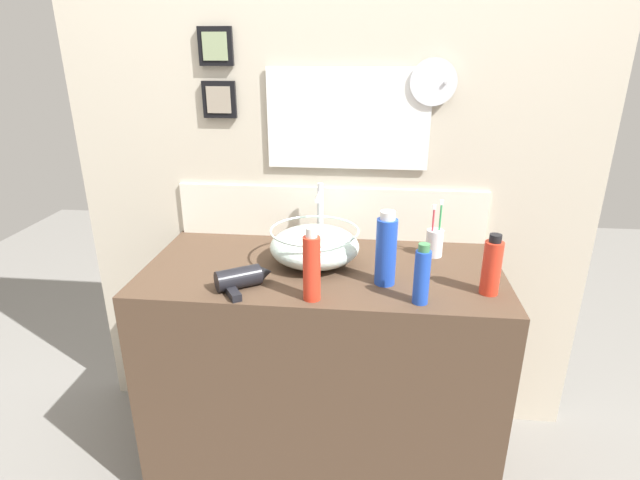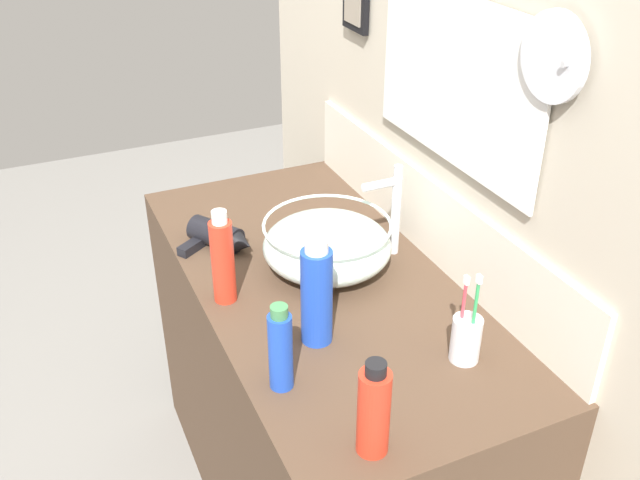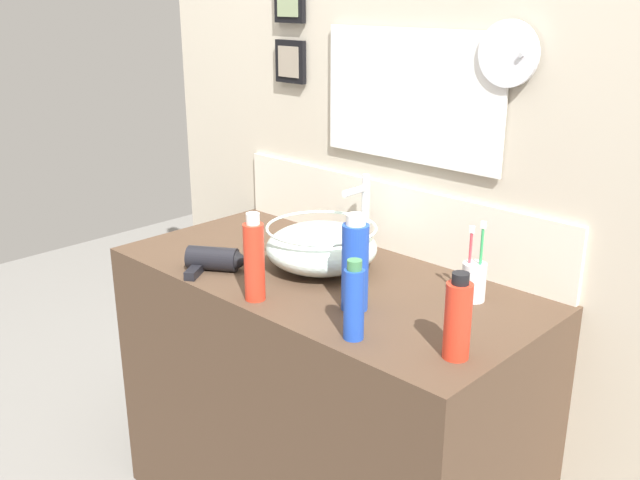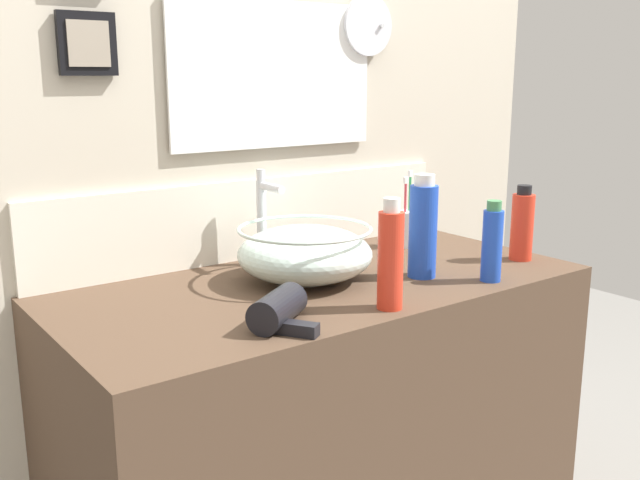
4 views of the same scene
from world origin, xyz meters
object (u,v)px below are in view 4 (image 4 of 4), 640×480
(hair_drier, at_px, (282,307))
(toothbrush_cup, at_px, (406,228))
(lotion_bottle, at_px, (522,225))
(faucet, at_px, (264,212))
(shampoo_bottle, at_px, (391,258))
(soap_dispenser, at_px, (423,229))
(glass_bowl_sink, at_px, (305,253))
(spray_bottle, at_px, (492,243))

(hair_drier, xyz_separation_m, toothbrush_cup, (0.63, 0.33, 0.02))
(hair_drier, height_order, lotion_bottle, lotion_bottle)
(faucet, height_order, lotion_bottle, faucet)
(shampoo_bottle, xyz_separation_m, soap_dispenser, (0.22, 0.13, 0.01))
(glass_bowl_sink, xyz_separation_m, faucet, (0.00, 0.18, 0.07))
(lotion_bottle, relative_size, soap_dispenser, 0.80)
(glass_bowl_sink, relative_size, shampoo_bottle, 1.36)
(hair_drier, relative_size, shampoo_bottle, 0.84)
(faucet, height_order, soap_dispenser, soap_dispenser)
(spray_bottle, bearing_deg, hair_drier, 175.44)
(toothbrush_cup, relative_size, spray_bottle, 1.12)
(glass_bowl_sink, xyz_separation_m, hair_drier, (-0.21, -0.21, -0.04))
(shampoo_bottle, distance_m, lotion_bottle, 0.55)
(faucet, bearing_deg, soap_dispenser, -52.05)
(toothbrush_cup, xyz_separation_m, lotion_bottle, (0.14, -0.29, 0.04))
(shampoo_bottle, relative_size, lotion_bottle, 1.18)
(soap_dispenser, bearing_deg, hair_drier, -170.25)
(glass_bowl_sink, bearing_deg, shampoo_bottle, -85.12)
(lotion_bottle, bearing_deg, faucet, 148.31)
(glass_bowl_sink, height_order, hair_drier, glass_bowl_sink)
(glass_bowl_sink, distance_m, spray_bottle, 0.43)
(faucet, bearing_deg, toothbrush_cup, -8.45)
(toothbrush_cup, relative_size, lotion_bottle, 1.09)
(glass_bowl_sink, bearing_deg, lotion_bottle, -16.91)
(glass_bowl_sink, bearing_deg, soap_dispenser, -29.09)
(spray_bottle, height_order, soap_dispenser, soap_dispenser)
(glass_bowl_sink, height_order, faucet, faucet)
(glass_bowl_sink, height_order, lotion_bottle, lotion_bottle)
(lotion_bottle, bearing_deg, spray_bottle, -158.60)
(shampoo_bottle, height_order, spray_bottle, shampoo_bottle)
(hair_drier, bearing_deg, soap_dispenser, 9.75)
(hair_drier, bearing_deg, shampoo_bottle, -13.59)
(toothbrush_cup, relative_size, soap_dispenser, 0.87)
(lotion_bottle, height_order, soap_dispenser, soap_dispenser)
(faucet, distance_m, shampoo_bottle, 0.45)
(faucet, relative_size, spray_bottle, 1.28)
(hair_drier, relative_size, lotion_bottle, 0.99)
(toothbrush_cup, relative_size, shampoo_bottle, 0.93)
(soap_dispenser, bearing_deg, spray_bottle, -49.41)
(toothbrush_cup, bearing_deg, spray_bottle, -101.92)
(lotion_bottle, bearing_deg, soap_dispenser, 173.59)
(glass_bowl_sink, relative_size, spray_bottle, 1.65)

